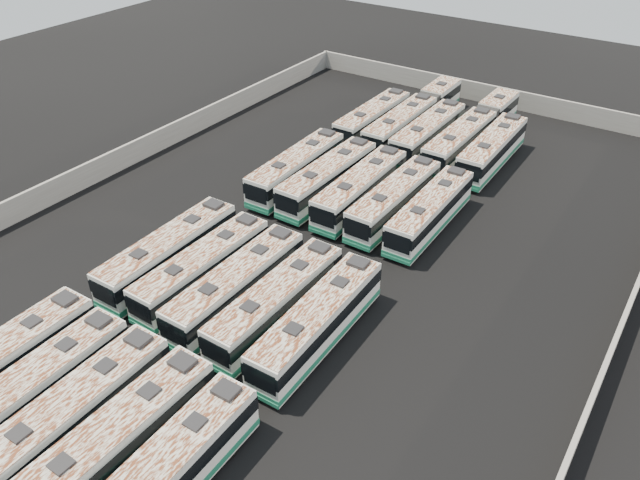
% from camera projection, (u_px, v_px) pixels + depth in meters
% --- Properties ---
extents(ground, '(140.00, 140.00, 0.00)m').
position_uv_depth(ground, '(309.00, 248.00, 48.54)').
color(ground, black).
rests_on(ground, ground).
extents(perimeter_wall, '(45.20, 73.20, 2.20)m').
position_uv_depth(perimeter_wall, '(309.00, 236.00, 47.92)').
color(perimeter_wall, slate).
rests_on(perimeter_wall, ground).
extents(bus_front_left, '(2.76, 11.89, 3.34)m').
position_uv_depth(bus_front_left, '(33.00, 391.00, 34.12)').
color(bus_front_left, beige).
rests_on(bus_front_left, ground).
extents(bus_front_center, '(2.79, 12.21, 3.43)m').
position_uv_depth(bus_front_center, '(71.00, 417.00, 32.60)').
color(bus_front_center, beige).
rests_on(bus_front_center, ground).
extents(bus_front_right, '(2.71, 12.25, 3.44)m').
position_uv_depth(bus_front_right, '(113.00, 445.00, 31.14)').
color(bus_front_right, beige).
rests_on(bus_front_right, ground).
extents(bus_front_far_right, '(2.77, 11.98, 3.36)m').
position_uv_depth(bus_front_far_right, '(161.00, 479.00, 29.57)').
color(bus_front_far_right, beige).
rests_on(bus_front_far_right, ground).
extents(bus_midfront_far_left, '(2.76, 12.17, 3.42)m').
position_uv_depth(bus_midfront_far_left, '(169.00, 253.00, 44.96)').
color(bus_midfront_far_left, beige).
rests_on(bus_midfront_far_left, ground).
extents(bus_midfront_left, '(2.61, 11.74, 3.30)m').
position_uv_depth(bus_midfront_left, '(203.00, 268.00, 43.51)').
color(bus_midfront_left, beige).
rests_on(bus_midfront_left, ground).
extents(bus_midfront_center, '(2.56, 12.00, 3.38)m').
position_uv_depth(bus_midfront_center, '(237.00, 286.00, 41.80)').
color(bus_midfront_center, beige).
rests_on(bus_midfront_center, ground).
extents(bus_midfront_right, '(2.59, 11.88, 3.34)m').
position_uv_depth(bus_midfront_right, '(277.00, 302.00, 40.41)').
color(bus_midfront_right, beige).
rests_on(bus_midfront_right, ground).
extents(bus_midfront_far_right, '(2.84, 12.09, 3.39)m').
position_uv_depth(bus_midfront_far_right, '(318.00, 322.00, 38.76)').
color(bus_midfront_far_right, beige).
rests_on(bus_midfront_far_right, ground).
extents(bus_midback_far_left, '(2.87, 12.22, 3.43)m').
position_uv_depth(bus_midback_far_left, '(297.00, 169.00, 55.79)').
color(bus_midback_far_left, beige).
rests_on(bus_midback_far_left, ground).
extents(bus_midback_left, '(2.71, 12.16, 3.42)m').
position_uv_depth(bus_midback_left, '(328.00, 178.00, 54.31)').
color(bus_midback_left, beige).
rests_on(bus_midback_left, ground).
extents(bus_midback_center, '(2.77, 12.13, 3.41)m').
position_uv_depth(bus_midback_center, '(360.00, 189.00, 52.76)').
color(bus_midback_center, beige).
rests_on(bus_midback_center, ground).
extents(bus_midback_right, '(2.64, 11.96, 3.36)m').
position_uv_depth(bus_midback_right, '(394.00, 200.00, 51.26)').
color(bus_midback_right, beige).
rests_on(bus_midback_right, ground).
extents(bus_midback_far_right, '(2.63, 11.72, 3.29)m').
position_uv_depth(bus_midback_far_right, '(430.00, 212.00, 49.80)').
color(bus_midback_far_right, beige).
rests_on(bus_midback_far_right, ground).
extents(bus_back_far_left, '(2.55, 11.86, 3.34)m').
position_uv_depth(bus_back_far_left, '(372.00, 119.00, 65.04)').
color(bus_back_far_left, beige).
rests_on(bus_back_far_left, ground).
extents(bus_back_left, '(2.73, 18.73, 3.39)m').
position_uv_depth(bus_back_left, '(414.00, 116.00, 65.80)').
color(bus_back_left, beige).
rests_on(bus_back_left, ground).
extents(bus_back_center, '(2.60, 12.21, 3.44)m').
position_uv_depth(bus_back_center, '(428.00, 134.00, 61.99)').
color(bus_back_center, beige).
rests_on(bus_back_center, ground).
extents(bus_back_right, '(2.79, 18.79, 3.40)m').
position_uv_depth(bus_back_right, '(473.00, 131.00, 62.61)').
color(bus_back_right, beige).
rests_on(bus_back_right, ground).
extents(bus_back_far_right, '(2.71, 12.22, 3.43)m').
position_uv_depth(bus_back_far_right, '(492.00, 150.00, 58.96)').
color(bus_back_far_right, beige).
rests_on(bus_back_far_right, ground).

